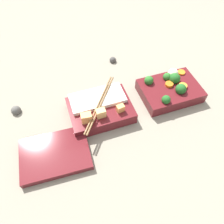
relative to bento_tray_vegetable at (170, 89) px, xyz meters
The scene contains 6 objects.
ground_plane 0.12m from the bento_tray_vegetable, ahead, with size 3.00×3.00×0.00m, color gray.
bento_tray_vegetable is the anchor object (origin of this frame).
bento_tray_rice 0.24m from the bento_tray_vegetable, ahead, with size 0.19×0.19×0.07m.
bento_lid 0.41m from the bento_tray_vegetable, 14.46° to the left, with size 0.18×0.13×0.02m, color maroon.
pebble_0 0.25m from the bento_tray_vegetable, 61.22° to the right, with size 0.02×0.02×0.02m, color #474442.
pebble_1 0.49m from the bento_tray_vegetable, 10.16° to the right, with size 0.03×0.03×0.03m, color #595651.
Camera 1 is at (0.21, 0.40, 0.54)m, focal length 35.00 mm.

